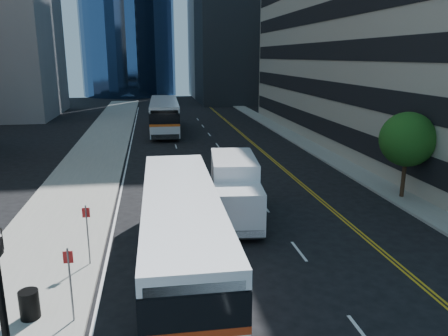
% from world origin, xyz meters
% --- Properties ---
extents(ground, '(160.00, 160.00, 0.00)m').
position_xyz_m(ground, '(0.00, 0.00, 0.00)').
color(ground, black).
rests_on(ground, ground).
extents(sidewalk_west, '(5.00, 90.00, 0.15)m').
position_xyz_m(sidewalk_west, '(-10.50, 25.00, 0.07)').
color(sidewalk_west, gray).
rests_on(sidewalk_west, ground).
extents(sidewalk_east, '(2.00, 90.00, 0.15)m').
position_xyz_m(sidewalk_east, '(9.00, 25.00, 0.07)').
color(sidewalk_east, gray).
rests_on(sidewalk_east, ground).
extents(street_tree, '(3.20, 3.20, 5.10)m').
position_xyz_m(street_tree, '(9.00, 8.00, 3.64)').
color(street_tree, '#332114').
rests_on(street_tree, sidewalk_east).
extents(lamp_post, '(0.28, 0.28, 4.56)m').
position_xyz_m(lamp_post, '(-9.00, -6.00, 2.72)').
color(lamp_post, black).
rests_on(lamp_post, sidewalk_west).
extents(bus_front, '(3.02, 12.97, 3.33)m').
position_xyz_m(bus_front, '(-4.72, 0.89, 1.82)').
color(bus_front, white).
rests_on(bus_front, ground).
extents(bus_rear, '(3.38, 13.81, 3.54)m').
position_xyz_m(bus_rear, '(-4.25, 34.65, 1.93)').
color(bus_rear, silver).
rests_on(bus_rear, ground).
extents(box_truck, '(2.97, 6.83, 3.17)m').
position_xyz_m(box_truck, '(-1.55, 6.40, 1.68)').
color(box_truck, silver).
rests_on(box_truck, ground).
extents(trash_can, '(0.74, 0.74, 0.94)m').
position_xyz_m(trash_can, '(-9.80, -1.62, 0.62)').
color(trash_can, black).
rests_on(trash_can, sidewalk_west).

